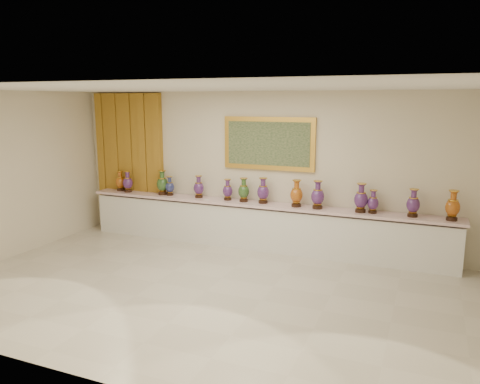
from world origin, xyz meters
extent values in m
plane|color=beige|center=(0.00, 0.00, 0.00)|extent=(8.00, 8.00, 0.00)
plane|color=beige|center=(0.00, 2.50, 1.50)|extent=(8.00, 0.00, 8.00)
plane|color=beige|center=(-4.00, 0.00, 1.50)|extent=(0.00, 5.00, 5.00)
plane|color=white|center=(0.00, 0.00, 3.00)|extent=(8.00, 8.00, 0.00)
cube|color=#A97724|center=(-3.03, 2.44, 1.50)|extent=(1.64, 0.14, 2.95)
cube|color=gold|center=(0.13, 2.46, 2.02)|extent=(1.80, 0.06, 1.00)
cube|color=#1C3821|center=(0.13, 2.42, 2.02)|extent=(1.62, 0.02, 0.82)
cube|color=white|center=(0.00, 2.27, 0.41)|extent=(7.20, 0.42, 0.81)
cube|color=silver|center=(0.00, 2.25, 0.88)|extent=(7.28, 0.48, 0.05)
cylinder|color=#311A0D|center=(-3.19, 2.28, 0.92)|extent=(0.15, 0.15, 0.04)
cone|color=gold|center=(-3.19, 2.28, 0.97)|extent=(0.13, 0.13, 0.03)
ellipsoid|color=maroon|center=(-3.19, 2.28, 1.09)|extent=(0.21, 0.21, 0.25)
cylinder|color=gold|center=(-3.19, 2.28, 1.19)|extent=(0.14, 0.14, 0.01)
cylinder|color=maroon|center=(-3.19, 2.28, 1.25)|extent=(0.08, 0.08, 0.09)
cone|color=maroon|center=(-3.19, 2.28, 1.31)|extent=(0.14, 0.14, 0.03)
cylinder|color=gold|center=(-3.19, 2.28, 1.33)|extent=(0.14, 0.14, 0.01)
cylinder|color=#311A0D|center=(-2.96, 2.23, 0.92)|extent=(0.16, 0.16, 0.04)
cone|color=gold|center=(-2.96, 2.23, 0.97)|extent=(0.14, 0.14, 0.03)
ellipsoid|color=#290C49|center=(-2.96, 2.23, 1.10)|extent=(0.26, 0.26, 0.26)
cylinder|color=gold|center=(-2.96, 2.23, 1.21)|extent=(0.14, 0.14, 0.01)
cylinder|color=#290C49|center=(-2.96, 2.23, 1.26)|extent=(0.08, 0.08, 0.09)
cone|color=#290C49|center=(-2.96, 2.23, 1.33)|extent=(0.14, 0.14, 0.03)
cylinder|color=gold|center=(-2.96, 2.23, 1.35)|extent=(0.15, 0.15, 0.01)
cylinder|color=#311A0D|center=(-2.12, 2.26, 0.93)|extent=(0.18, 0.18, 0.05)
cone|color=gold|center=(-2.12, 2.26, 0.98)|extent=(0.16, 0.16, 0.03)
ellipsoid|color=black|center=(-2.12, 2.26, 1.12)|extent=(0.25, 0.25, 0.30)
cylinder|color=gold|center=(-2.12, 2.26, 1.25)|extent=(0.16, 0.16, 0.01)
cylinder|color=black|center=(-2.12, 2.26, 1.31)|extent=(0.09, 0.09, 0.11)
cone|color=black|center=(-2.12, 2.26, 1.38)|extent=(0.16, 0.16, 0.04)
cylinder|color=gold|center=(-2.12, 2.26, 1.40)|extent=(0.17, 0.17, 0.01)
cylinder|color=#311A0D|center=(-1.94, 2.26, 0.92)|extent=(0.14, 0.14, 0.04)
cone|color=gold|center=(-1.94, 2.26, 0.96)|extent=(0.12, 0.12, 0.03)
ellipsoid|color=#0A0941|center=(-1.94, 2.26, 1.07)|extent=(0.20, 0.20, 0.23)
cylinder|color=gold|center=(-1.94, 2.26, 1.17)|extent=(0.13, 0.13, 0.01)
cylinder|color=#0A0941|center=(-1.94, 2.26, 1.22)|extent=(0.07, 0.07, 0.08)
cone|color=#0A0941|center=(-1.94, 2.26, 1.28)|extent=(0.13, 0.13, 0.03)
cylinder|color=gold|center=(-1.94, 2.26, 1.29)|extent=(0.13, 0.13, 0.01)
cylinder|color=#311A0D|center=(-1.28, 2.28, 0.92)|extent=(0.16, 0.16, 0.04)
cone|color=gold|center=(-1.28, 2.28, 0.97)|extent=(0.14, 0.14, 0.03)
ellipsoid|color=#290C49|center=(-1.28, 2.28, 1.10)|extent=(0.26, 0.26, 0.26)
cylinder|color=gold|center=(-1.28, 2.28, 1.21)|extent=(0.14, 0.14, 0.01)
cylinder|color=#290C49|center=(-1.28, 2.28, 1.26)|extent=(0.08, 0.08, 0.09)
cone|color=#290C49|center=(-1.28, 2.28, 1.33)|extent=(0.14, 0.14, 0.03)
cylinder|color=gold|center=(-1.28, 2.28, 1.34)|extent=(0.15, 0.15, 0.01)
cylinder|color=#311A0D|center=(-0.65, 2.28, 0.92)|extent=(0.15, 0.15, 0.04)
cone|color=gold|center=(-0.65, 2.28, 0.97)|extent=(0.13, 0.13, 0.03)
ellipsoid|color=#290C49|center=(-0.65, 2.28, 1.08)|extent=(0.24, 0.24, 0.24)
cylinder|color=gold|center=(-0.65, 2.28, 1.18)|extent=(0.13, 0.13, 0.01)
cylinder|color=#290C49|center=(-0.65, 2.28, 1.24)|extent=(0.08, 0.08, 0.09)
cone|color=#290C49|center=(-0.65, 2.28, 1.30)|extent=(0.13, 0.13, 0.03)
cylinder|color=gold|center=(-0.65, 2.28, 1.31)|extent=(0.14, 0.14, 0.01)
cylinder|color=#311A0D|center=(-0.31, 2.27, 0.92)|extent=(0.16, 0.16, 0.05)
cone|color=gold|center=(-0.31, 2.27, 0.97)|extent=(0.14, 0.14, 0.03)
ellipsoid|color=black|center=(-0.31, 2.27, 1.10)|extent=(0.27, 0.27, 0.27)
cylinder|color=gold|center=(-0.31, 2.27, 1.22)|extent=(0.15, 0.15, 0.01)
cylinder|color=black|center=(-0.31, 2.27, 1.27)|extent=(0.09, 0.09, 0.10)
cone|color=black|center=(-0.31, 2.27, 1.34)|extent=(0.15, 0.15, 0.04)
cylinder|color=gold|center=(-0.31, 2.27, 1.36)|extent=(0.15, 0.15, 0.01)
cylinder|color=#311A0D|center=(0.09, 2.28, 0.92)|extent=(0.17, 0.17, 0.05)
cone|color=gold|center=(0.09, 2.28, 0.98)|extent=(0.15, 0.15, 0.03)
ellipsoid|color=#290C49|center=(0.09, 2.28, 1.11)|extent=(0.30, 0.30, 0.28)
cylinder|color=gold|center=(0.09, 2.28, 1.23)|extent=(0.16, 0.16, 0.01)
cylinder|color=#290C49|center=(0.09, 2.28, 1.30)|extent=(0.09, 0.09, 0.10)
cone|color=#290C49|center=(0.09, 2.28, 1.37)|extent=(0.16, 0.16, 0.04)
cylinder|color=gold|center=(0.09, 2.28, 1.39)|extent=(0.16, 0.16, 0.01)
cylinder|color=#311A0D|center=(0.75, 2.24, 0.92)|extent=(0.18, 0.18, 0.05)
cone|color=gold|center=(0.75, 2.24, 0.98)|extent=(0.15, 0.15, 0.03)
ellipsoid|color=maroon|center=(0.75, 2.24, 1.12)|extent=(0.27, 0.27, 0.29)
cylinder|color=gold|center=(0.75, 2.24, 1.24)|extent=(0.16, 0.16, 0.01)
cylinder|color=maroon|center=(0.75, 2.24, 1.30)|extent=(0.09, 0.09, 0.10)
cone|color=maroon|center=(0.75, 2.24, 1.38)|extent=(0.16, 0.16, 0.04)
cylinder|color=gold|center=(0.75, 2.24, 1.39)|extent=(0.16, 0.16, 0.01)
cylinder|color=#311A0D|center=(1.15, 2.22, 0.93)|extent=(0.18, 0.18, 0.05)
cone|color=gold|center=(1.15, 2.22, 0.98)|extent=(0.16, 0.16, 0.03)
ellipsoid|color=#290C49|center=(1.15, 2.22, 1.12)|extent=(0.29, 0.29, 0.30)
cylinder|color=gold|center=(1.15, 2.22, 1.25)|extent=(0.16, 0.16, 0.01)
cylinder|color=#290C49|center=(1.15, 2.22, 1.31)|extent=(0.10, 0.10, 0.11)
cone|color=#290C49|center=(1.15, 2.22, 1.39)|extent=(0.16, 0.16, 0.04)
cylinder|color=gold|center=(1.15, 2.22, 1.41)|extent=(0.17, 0.17, 0.01)
cylinder|color=#311A0D|center=(1.91, 2.24, 0.93)|extent=(0.18, 0.18, 0.05)
cone|color=gold|center=(1.91, 2.24, 0.98)|extent=(0.16, 0.16, 0.03)
ellipsoid|color=#290C49|center=(1.91, 2.24, 1.12)|extent=(0.24, 0.24, 0.30)
cylinder|color=gold|center=(1.91, 2.24, 1.25)|extent=(0.16, 0.16, 0.01)
cylinder|color=#290C49|center=(1.91, 2.24, 1.32)|extent=(0.10, 0.10, 0.11)
cone|color=#290C49|center=(1.91, 2.24, 1.39)|extent=(0.16, 0.16, 0.04)
cylinder|color=gold|center=(1.91, 2.24, 1.41)|extent=(0.17, 0.17, 0.01)
cylinder|color=#311A0D|center=(2.12, 2.25, 0.92)|extent=(0.14, 0.14, 0.04)
cone|color=gold|center=(2.12, 2.25, 0.97)|extent=(0.13, 0.13, 0.03)
ellipsoid|color=#290C49|center=(2.12, 2.25, 1.08)|extent=(0.21, 0.21, 0.24)
cylinder|color=gold|center=(2.12, 2.25, 1.18)|extent=(0.13, 0.13, 0.01)
cylinder|color=#290C49|center=(2.12, 2.25, 1.23)|extent=(0.08, 0.08, 0.09)
cone|color=#290C49|center=(2.12, 2.25, 1.29)|extent=(0.13, 0.13, 0.03)
cylinder|color=gold|center=(2.12, 2.25, 1.31)|extent=(0.13, 0.13, 0.01)
cylinder|color=#311A0D|center=(2.77, 2.25, 0.92)|extent=(0.17, 0.17, 0.05)
cone|color=gold|center=(2.77, 2.25, 0.98)|extent=(0.15, 0.15, 0.03)
ellipsoid|color=#290C49|center=(2.77, 2.25, 1.11)|extent=(0.27, 0.27, 0.28)
cylinder|color=gold|center=(2.77, 2.25, 1.22)|extent=(0.15, 0.15, 0.01)
cylinder|color=#290C49|center=(2.77, 2.25, 1.28)|extent=(0.09, 0.09, 0.10)
cone|color=#290C49|center=(2.77, 2.25, 1.35)|extent=(0.15, 0.15, 0.04)
cylinder|color=gold|center=(2.77, 2.25, 1.37)|extent=(0.16, 0.16, 0.01)
cylinder|color=#311A0D|center=(3.38, 2.22, 0.92)|extent=(0.18, 0.18, 0.05)
cone|color=gold|center=(3.38, 2.22, 0.98)|extent=(0.15, 0.15, 0.03)
ellipsoid|color=maroon|center=(3.38, 2.22, 1.12)|extent=(0.30, 0.30, 0.29)
cylinder|color=gold|center=(3.38, 2.22, 1.24)|extent=(0.16, 0.16, 0.01)
cylinder|color=maroon|center=(3.38, 2.22, 1.30)|extent=(0.09, 0.09, 0.11)
cone|color=maroon|center=(3.38, 2.22, 1.38)|extent=(0.16, 0.16, 0.04)
cylinder|color=gold|center=(3.38, 2.22, 1.40)|extent=(0.16, 0.16, 0.01)
cube|color=white|center=(-1.03, 2.13, 0.90)|extent=(0.10, 0.06, 0.00)
camera|label=1|loc=(3.00, -5.94, 2.83)|focal=35.00mm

